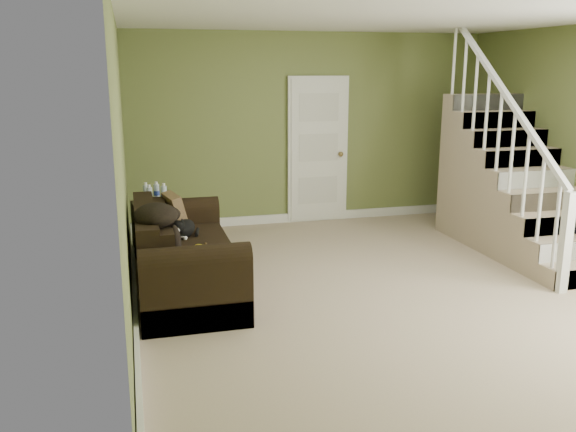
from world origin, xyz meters
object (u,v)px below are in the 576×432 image
sofa (181,259)px  side_table (159,230)px  banana (202,248)px  cat (185,229)px

sofa → side_table: bearing=97.9°
sofa → banana: size_ratio=10.02×
cat → banana: size_ratio=2.40×
side_table → banana: (0.34, -1.33, 0.16)m
banana → sofa: bearing=96.5°
cat → side_table: bearing=129.7°
side_table → banana: 1.38m
cat → banana: (0.11, -0.51, -0.06)m
sofa → side_table: size_ratio=2.44×
banana → cat: bearing=70.1°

